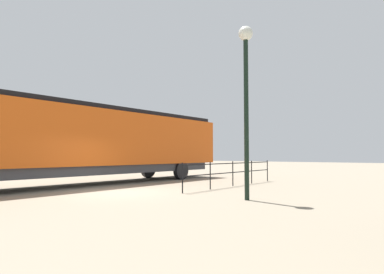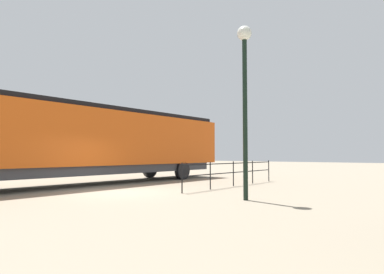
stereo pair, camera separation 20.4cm
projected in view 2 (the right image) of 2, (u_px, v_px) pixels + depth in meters
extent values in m
plane|color=gray|center=(119.00, 192.00, 13.47)|extent=(120.00, 120.00, 0.00)
cube|color=#D15114|center=(87.00, 138.00, 16.95)|extent=(3.17, 18.20, 2.76)
cube|color=black|center=(187.00, 148.00, 23.13)|extent=(3.05, 2.21, 1.93)
cube|color=black|center=(87.00, 109.00, 17.03)|extent=(2.86, 17.47, 0.24)
cube|color=#38383D|center=(86.00, 170.00, 16.87)|extent=(2.86, 16.74, 0.45)
cylinder|color=black|center=(150.00, 169.00, 22.28)|extent=(0.30, 1.10, 1.10)
cylinder|color=black|center=(182.00, 171.00, 20.47)|extent=(0.30, 1.10, 1.10)
cylinder|color=black|center=(245.00, 118.00, 11.30)|extent=(0.16, 0.16, 5.57)
sphere|color=silver|center=(244.00, 33.00, 11.45)|extent=(0.50, 0.50, 0.50)
cube|color=black|center=(233.00, 163.00, 16.15)|extent=(0.04, 7.65, 0.04)
cube|color=black|center=(233.00, 172.00, 16.13)|extent=(0.04, 7.65, 0.04)
cylinder|color=black|center=(182.00, 178.00, 13.16)|extent=(0.05, 0.05, 1.21)
cylinder|color=black|center=(210.00, 176.00, 14.64)|extent=(0.05, 0.05, 1.21)
cylinder|color=black|center=(233.00, 174.00, 16.13)|extent=(0.05, 0.05, 1.21)
cylinder|color=black|center=(253.00, 172.00, 17.61)|extent=(0.05, 0.05, 1.21)
cylinder|color=black|center=(269.00, 171.00, 19.09)|extent=(0.05, 0.05, 1.21)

